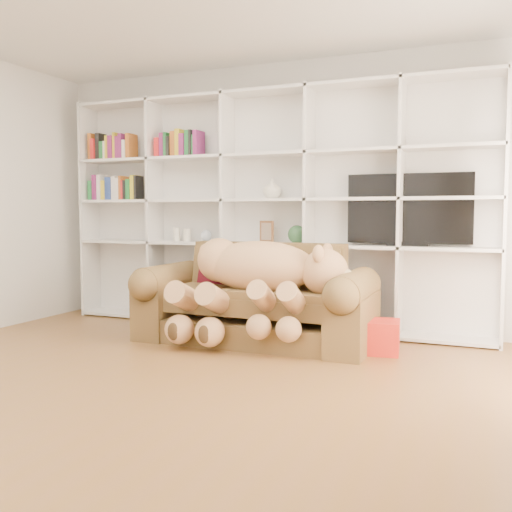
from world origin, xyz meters
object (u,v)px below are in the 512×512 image
at_px(sofa, 256,305).
at_px(gift_box, 378,337).
at_px(teddy_bear, 257,277).
at_px(tv, 409,210).

height_order(sofa, gift_box, sofa).
bearing_deg(gift_box, teddy_bear, -171.43).
bearing_deg(sofa, teddy_bear, -67.20).
bearing_deg(tv, sofa, -152.19).
bearing_deg(teddy_bear, gift_box, 9.26).
height_order(teddy_bear, gift_box, teddy_bear).
relative_size(sofa, teddy_bear, 1.37).
xyz_separation_m(gift_box, tv, (0.14, 0.68, 1.06)).
distance_m(gift_box, tv, 1.27).
xyz_separation_m(teddy_bear, tv, (1.18, 0.84, 0.58)).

